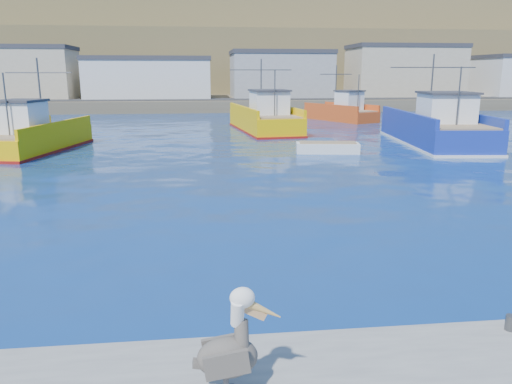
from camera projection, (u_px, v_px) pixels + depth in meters
The scene contains 10 objects.
ground at pixel (316, 288), 12.70m from camera, with size 260.00×260.00×0.00m, color navy.
dock_bollards at pixel (391, 330), 9.33m from camera, with size 36.20×0.20×0.30m.
far_shore at pixel (209, 57), 116.11m from camera, with size 200.00×81.00×24.00m.
trawler_yellow_a at pixel (34, 137), 34.60m from camera, with size 5.74×11.16×6.43m.
trawler_yellow_b at pixel (265, 119), 46.69m from camera, with size 6.02×13.06×6.69m.
trawler_blue at pixel (436, 129), 38.04m from camera, with size 6.56×14.15×6.82m.
boat_orange at pixel (342, 111), 56.99m from camera, with size 7.14×9.68×6.19m.
skiff_mid at pixel (327, 149), 34.05m from camera, with size 4.40×2.09×0.92m.
skiff_far at pixel (460, 119), 55.77m from camera, with size 4.19×4.23×0.96m.
pelican at pixel (231, 348), 7.61m from camera, with size 1.40×0.59×1.73m.
Camera 1 is at (-2.88, -11.52, 5.33)m, focal length 35.00 mm.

